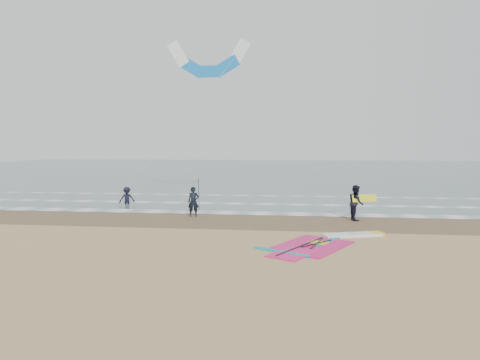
# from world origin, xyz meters

# --- Properties ---
(ground) EXTENTS (120.00, 120.00, 0.00)m
(ground) POSITION_xyz_m (0.00, 0.00, 0.00)
(ground) COLOR tan
(ground) RESTS_ON ground
(sea_water) EXTENTS (120.00, 80.00, 0.02)m
(sea_water) POSITION_xyz_m (0.00, 48.00, 0.01)
(sea_water) COLOR #47605E
(sea_water) RESTS_ON ground
(wet_sand_band) EXTENTS (120.00, 5.00, 0.01)m
(wet_sand_band) POSITION_xyz_m (0.00, 6.00, 0.00)
(wet_sand_band) COLOR brown
(wet_sand_band) RESTS_ON ground
(foam_waterline) EXTENTS (120.00, 9.15, 0.02)m
(foam_waterline) POSITION_xyz_m (0.00, 10.44, 0.03)
(foam_waterline) COLOR white
(foam_waterline) RESTS_ON ground
(windsurf_rig) EXTENTS (5.48, 5.19, 0.13)m
(windsurf_rig) POSITION_xyz_m (2.99, 1.23, 0.04)
(windsurf_rig) COLOR white
(windsurf_rig) RESTS_ON ground
(person_standing) EXTENTS (0.67, 0.52, 1.65)m
(person_standing) POSITION_xyz_m (-3.65, 6.84, 0.82)
(person_standing) COLOR black
(person_standing) RESTS_ON ground
(person_walking) EXTENTS (0.77, 0.95, 1.85)m
(person_walking) POSITION_xyz_m (5.02, 6.76, 0.92)
(person_walking) COLOR black
(person_walking) RESTS_ON ground
(person_wading) EXTENTS (1.14, 0.92, 1.53)m
(person_wading) POSITION_xyz_m (-8.97, 10.72, 0.77)
(person_wading) COLOR black
(person_wading) RESTS_ON ground
(held_pole) EXTENTS (0.17, 0.86, 1.82)m
(held_pole) POSITION_xyz_m (-3.35, 6.84, 1.21)
(held_pole) COLOR black
(held_pole) RESTS_ON ground
(carried_kiteboard) EXTENTS (1.30, 0.51, 0.39)m
(carried_kiteboard) POSITION_xyz_m (5.42, 6.66, 1.17)
(carried_kiteboard) COLOR yellow
(carried_kiteboard) RESTS_ON ground
(surf_kite) EXTENTS (7.84, 3.08, 10.20)m
(surf_kite) POSITION_xyz_m (-4.10, 13.72, 9.57)
(surf_kite) COLOR white
(surf_kite) RESTS_ON ground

